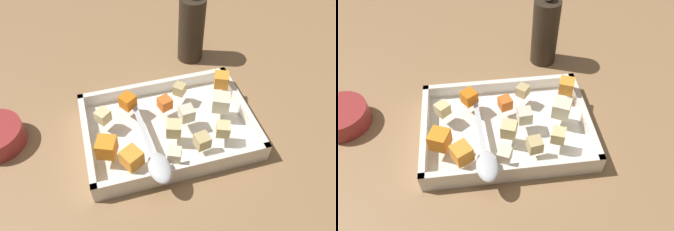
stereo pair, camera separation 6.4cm
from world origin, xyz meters
TOP-DOWN VIEW (x-y plane):
  - ground_plane at (0.00, 0.00)m, footprint 4.00×4.00m
  - baking_dish at (-0.01, 0.01)m, footprint 0.33×0.23m
  - carrot_chunk_corner_nw at (0.08, 0.09)m, footprint 0.04×0.04m
  - carrot_chunk_near_right at (0.12, 0.06)m, footprint 0.04×0.04m
  - carrot_chunk_center at (-0.01, -0.02)m, footprint 0.03×0.03m
  - carrot_chunk_under_handle at (0.06, -0.05)m, footprint 0.04×0.04m
  - carrot_chunk_near_spoon at (-0.14, -0.05)m, footprint 0.04×0.04m
  - potato_chunk_near_left at (0.01, 0.10)m, footprint 0.03×0.03m
  - potato_chunk_far_left at (-0.01, 0.05)m, footprint 0.04×0.04m
  - potato_chunk_heap_side at (0.11, -0.02)m, footprint 0.03×0.03m
  - potato_chunk_corner_sw at (-0.12, 0.01)m, footprint 0.04×0.04m
  - potato_chunk_back_center at (-0.10, 0.07)m, footprint 0.03×0.03m
  - potato_chunk_heap_top at (-0.05, -0.06)m, footprint 0.03×0.03m
  - potato_chunk_corner_se at (-0.05, 0.09)m, footprint 0.03×0.03m
  - parsnip_chunk_mid_left at (-0.04, 0.02)m, footprint 0.03×0.03m
  - serving_spoon at (0.04, 0.11)m, footprint 0.04×0.21m
  - pepper_mill at (-0.13, -0.22)m, footprint 0.06×0.06m

SIDE VIEW (x-z plane):
  - ground_plane at x=0.00m, z-range 0.00..0.00m
  - baking_dish at x=-0.01m, z-range -0.01..0.03m
  - serving_spoon at x=0.04m, z-range 0.04..0.06m
  - potato_chunk_heap_top at x=-0.05m, z-range 0.04..0.07m
  - potato_chunk_near_left at x=0.01m, z-range 0.04..0.07m
  - carrot_chunk_center at x=-0.01m, z-range 0.04..0.07m
  - potato_chunk_heap_side at x=0.11m, z-range 0.04..0.07m
  - potato_chunk_back_center at x=-0.10m, z-range 0.04..0.07m
  - potato_chunk_corner_se at x=-0.05m, z-range 0.04..0.07m
  - parsnip_chunk_mid_left at x=-0.04m, z-range 0.04..0.07m
  - carrot_chunk_under_handle at x=0.06m, z-range 0.04..0.07m
  - potato_chunk_far_left at x=-0.01m, z-range 0.04..0.07m
  - carrot_chunk_near_spoon at x=-0.14m, z-range 0.04..0.07m
  - carrot_chunk_corner_nw at x=0.08m, z-range 0.04..0.08m
  - potato_chunk_corner_sw at x=-0.12m, z-range 0.04..0.08m
  - carrot_chunk_near_right at x=0.12m, z-range 0.04..0.08m
  - pepper_mill at x=-0.13m, z-range -0.01..0.18m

